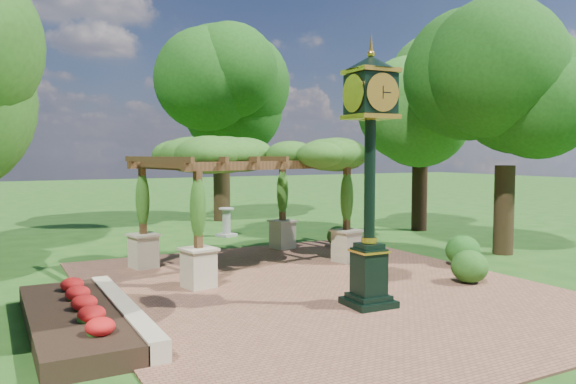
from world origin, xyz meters
name	(u,v)px	position (x,y,z in m)	size (l,w,h in m)	color
ground	(342,299)	(0.00, 0.00, 0.00)	(120.00, 120.00, 0.00)	#1E4714
brick_plaza	(318,288)	(0.00, 1.00, 0.02)	(10.00, 12.00, 0.04)	brown
border_wall	(124,313)	(-4.60, 0.50, 0.20)	(0.35, 5.00, 0.40)	#C6B793
flower_bed	(73,320)	(-5.50, 0.50, 0.18)	(1.50, 5.00, 0.36)	red
pedestal_clock	(370,157)	(0.10, -0.83, 3.12)	(1.07, 1.07, 5.22)	black
pergola	(247,162)	(-0.33, 4.29, 2.96)	(6.30, 4.61, 3.60)	#C3B791
sundial	(227,224)	(1.28, 9.82, 0.48)	(0.79, 0.79, 1.10)	#989890
shrub_front	(470,266)	(3.49, -0.34, 0.44)	(0.89, 0.89, 0.80)	#225217
shrub_mid	(463,250)	(4.91, 1.26, 0.47)	(0.95, 0.95, 0.86)	#1D5217
shrub_back	(338,236)	(3.62, 5.62, 0.39)	(0.77, 0.77, 0.69)	#2A5619
tree_north	(221,89)	(3.01, 14.63, 6.19)	(4.82, 4.82, 9.03)	#342615
tree_east_far	(421,95)	(8.94, 7.61, 5.56)	(3.85, 3.85, 8.11)	black
tree_east_near	(507,96)	(7.56, 2.15, 4.97)	(4.09, 4.09, 7.24)	#362715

